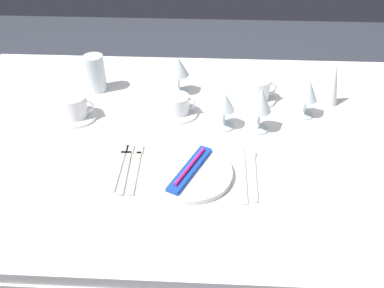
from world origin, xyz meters
The scene contains 21 objects.
ground_plane centered at (0.00, 0.00, 0.00)m, with size 6.00×6.00×0.00m, color #383D47.
dining_table centered at (0.00, 0.00, 0.66)m, with size 1.80×1.11×0.74m.
dinner_plate centered at (-0.02, -0.20, 0.75)m, with size 0.24×0.24×0.02m, color white.
toothbrush_package centered at (-0.02, -0.20, 0.77)m, with size 0.12×0.21×0.02m.
fork_outer centered at (-0.18, -0.18, 0.74)m, with size 0.03×0.22×0.00m.
fork_inner centered at (-0.21, -0.18, 0.74)m, with size 0.03×0.22×0.00m.
fork_salad centered at (-0.23, -0.17, 0.74)m, with size 0.02×0.21×0.00m.
dinner_knife centered at (0.13, -0.20, 0.74)m, with size 0.02×0.24×0.00m.
spoon_soup centered at (0.16, -0.17, 0.74)m, with size 0.03×0.22×0.01m.
saucer_left centered at (0.20, 0.22, 0.74)m, with size 0.13×0.13×0.01m, color white.
coffee_cup_left centered at (0.20, 0.22, 0.79)m, with size 0.11×0.08×0.07m.
saucer_right centered at (-0.43, 0.07, 0.74)m, with size 0.14×0.14×0.01m, color white.
coffee_cup_right centered at (-0.43, 0.07, 0.79)m, with size 0.11×0.09×0.07m.
saucer_far centered at (-0.08, 0.11, 0.74)m, with size 0.14×0.14×0.01m, color white.
coffee_cup_far centered at (-0.08, 0.11, 0.78)m, with size 0.10×0.08×0.06m.
wine_glass_centre centered at (0.35, 0.12, 0.83)m, with size 0.07×0.07×0.14m.
wine_glass_left centered at (0.07, 0.04, 0.83)m, with size 0.07×0.07×0.13m.
wine_glass_right centered at (0.19, 0.03, 0.85)m, with size 0.07×0.07×0.15m.
wine_glass_far centered at (-0.09, 0.26, 0.84)m, with size 0.07×0.07×0.14m.
drink_tumbler centered at (-0.40, 0.26, 0.80)m, with size 0.07×0.07×0.14m.
napkin_folded centered at (0.45, 0.20, 0.82)m, with size 0.06×0.06×0.16m, color white.
Camera 1 is at (0.02, -1.05, 1.51)m, focal length 37.64 mm.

